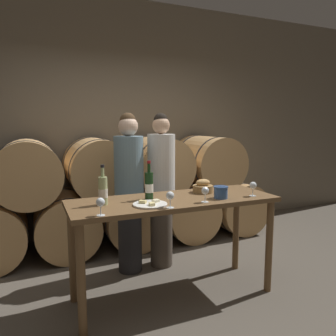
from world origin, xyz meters
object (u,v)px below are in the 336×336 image
bread_basket (203,187)px  wine_glass_far_left (100,203)px  blue_crock (221,192)px  cheese_plate (150,204)px  tasting_table (174,213)px  person_right (161,189)px  wine_glass_right (253,186)px  person_left (129,191)px  wine_bottle_red (149,186)px  wine_glass_left (170,196)px  wine_glass_center (205,191)px  wine_bottle_white (103,191)px

bread_basket → wine_glass_far_left: size_ratio=1.46×
blue_crock → cheese_plate: size_ratio=0.46×
tasting_table → wine_glass_far_left: size_ratio=13.85×
person_right → wine_glass_right: person_right is taller
person_left → wine_glass_far_left: bearing=-117.3°
wine_glass_right → wine_glass_far_left: bearing=-176.2°
tasting_table → wine_glass_right: (0.69, -0.19, 0.22)m
person_right → cheese_plate: person_right is taller
person_right → cheese_plate: (-0.41, -0.79, 0.05)m
wine_bottle_red → bread_basket: (0.56, 0.06, -0.07)m
cheese_plate → wine_glass_right: size_ratio=2.11×
person_left → wine_glass_right: bearing=-42.9°
blue_crock → wine_glass_right: (0.31, -0.04, 0.03)m
wine_glass_left → wine_glass_right: (0.84, 0.09, 0.00)m
tasting_table → wine_glass_left: wine_glass_left is taller
person_right → bread_basket: 0.57m
bread_basket → wine_glass_center: bearing=-116.3°
wine_bottle_red → blue_crock: wine_bottle_red is taller
person_left → wine_bottle_red: (0.00, -0.59, 0.16)m
person_left → wine_glass_left: size_ratio=12.70×
wine_glass_far_left → person_left: bearing=62.7°
cheese_plate → wine_glass_center: wine_glass_center is taller
wine_bottle_red → wine_glass_left: size_ratio=2.56×
tasting_table → wine_glass_left: (-0.15, -0.28, 0.22)m
wine_bottle_white → cheese_plate: bearing=-25.7°
person_left → person_right: size_ratio=1.00×
cheese_plate → tasting_table: bearing=27.4°
wine_glass_far_left → wine_glass_left: (0.53, 0.00, 0.00)m
cheese_plate → bread_basket: bearing=22.8°
wine_bottle_white → person_right: bearing=39.8°
cheese_plate → wine_glass_left: bearing=-50.4°
wine_bottle_red → wine_bottle_white: size_ratio=1.03×
person_right → wine_glass_left: bearing=-107.8°
wine_bottle_white → wine_glass_left: (0.45, -0.30, -0.02)m
tasting_table → person_left: person_left is taller
person_right → blue_crock: (0.24, -0.80, 0.10)m
person_left → wine_bottle_white: (-0.40, -0.62, 0.16)m
wine_glass_center → wine_glass_right: bearing=3.7°
wine_bottle_red → wine_glass_left: (0.05, -0.33, -0.03)m
person_left → wine_glass_left: (0.06, -0.92, 0.13)m
wine_bottle_white → wine_glass_center: 0.82m
wine_glass_far_left → wine_glass_center: bearing=3.9°
blue_crock → bread_basket: 0.27m
person_left → person_right: 0.35m
wine_glass_right → person_left: bearing=137.1°
person_right → wine_glass_left: 0.98m
wine_glass_center → wine_glass_right: size_ratio=1.00×
wine_glass_far_left → wine_glass_right: bearing=3.8°
tasting_table → wine_glass_center: wine_glass_center is taller
tasting_table → wine_bottle_white: (-0.60, 0.02, 0.24)m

